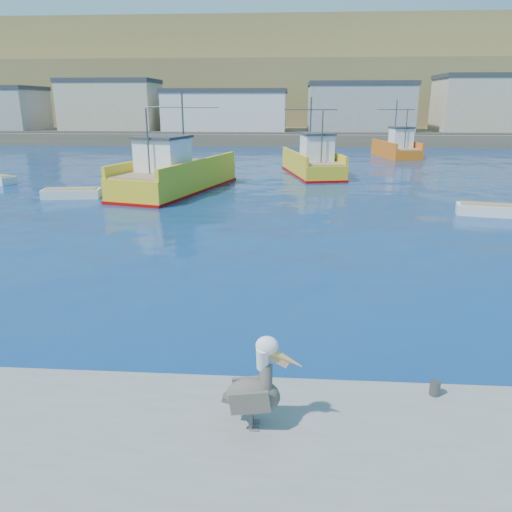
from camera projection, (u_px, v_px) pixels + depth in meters
The scene contains 9 objects.
ground at pixel (280, 334), 13.07m from camera, with size 260.00×260.00×0.00m, color navy.
dock_bollards at pixel (308, 383), 9.60m from camera, with size 36.20×0.20×0.30m.
far_shore at pixel (293, 88), 114.47m from camera, with size 200.00×81.00×24.00m.
trawler_yellow_a at pixel (175, 176), 33.71m from camera, with size 6.93×12.33×6.57m.
trawler_yellow_b at pixel (313, 163), 41.34m from camera, with size 5.23×10.03×6.29m.
boat_orange at pixel (397, 148), 54.62m from camera, with size 4.33×8.35×6.03m.
skiff_left at pixel (72, 194), 31.54m from camera, with size 3.68×1.81×0.77m.
skiff_mid at pixel (491, 211), 26.68m from camera, with size 3.68×1.95×0.76m.
pelican at pixel (256, 389), 8.35m from camera, with size 1.37×0.58×1.70m.
Camera 1 is at (0.22, -11.89, 5.82)m, focal length 35.00 mm.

